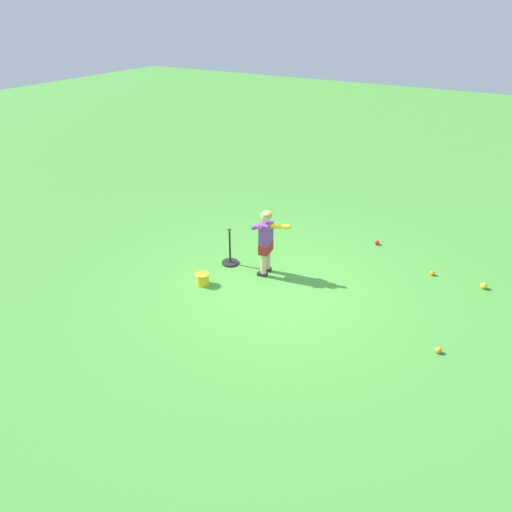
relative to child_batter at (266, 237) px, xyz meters
name	(u,v)px	position (x,y,z in m)	size (l,w,h in m)	color
ground_plane	(279,289)	(-0.41, 0.32, -0.65)	(40.00, 40.00, 0.00)	#479338
child_batter	(266,237)	(0.00, 0.00, 0.00)	(0.62, 0.32, 1.08)	#232328
play_ball_midfield	(484,286)	(-3.07, -1.28, -0.60)	(0.10, 0.10, 0.10)	yellow
play_ball_center_lawn	(432,273)	(-2.31, -1.30, -0.61)	(0.08, 0.08, 0.08)	orange
play_ball_far_left	(438,350)	(-2.82, 0.62, -0.61)	(0.08, 0.08, 0.08)	orange
play_ball_behind_batter	(377,242)	(-1.20, -1.90, -0.61)	(0.08, 0.08, 0.08)	red
batting_tee	(230,258)	(0.67, 0.02, -0.55)	(0.28, 0.28, 0.62)	black
toy_bucket	(203,279)	(0.66, 0.79, -0.55)	(0.22, 0.22, 0.19)	yellow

